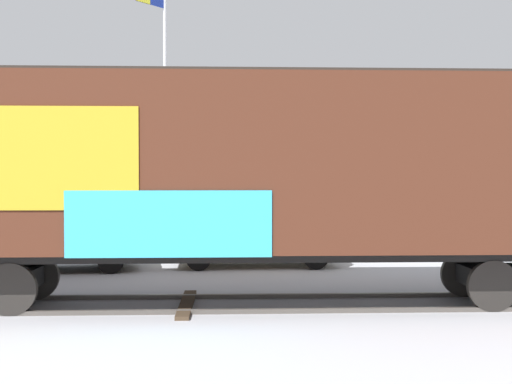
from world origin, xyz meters
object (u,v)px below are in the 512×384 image
object	(u,v)px
freight_car	(253,169)
parked_car_black	(45,238)
flagpole	(160,79)
parked_car_tan	(252,233)

from	to	relation	value
freight_car	parked_car_black	xyz separation A→B (m)	(-4.78, 5.10, -1.72)
freight_car	flagpole	xyz separation A→B (m)	(-2.00, 11.50, 3.32)
freight_car	parked_car_tan	world-z (taller)	freight_car
freight_car	parked_car_black	size ratio (longest dim) A/B	3.14
parked_car_black	parked_car_tan	size ratio (longest dim) A/B	1.06
parked_car_black	parked_car_tan	distance (m)	5.38
flagpole	parked_car_black	distance (m)	8.61
freight_car	parked_car_tan	bearing A→B (deg)	83.74
freight_car	flagpole	size ratio (longest dim) A/B	1.59
parked_car_tan	parked_car_black	bearing A→B (deg)	-176.73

